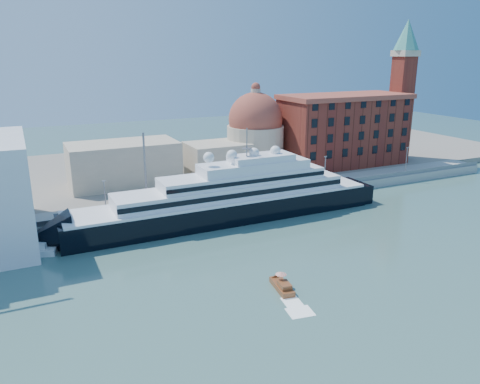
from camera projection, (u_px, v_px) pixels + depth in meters
ground at (290, 252)px, 92.91m from camera, size 400.00×400.00×0.00m
quay at (222, 200)px, 121.98m from camera, size 180.00×10.00×2.50m
land at (174, 168)px, 157.55m from camera, size 260.00×72.00×2.00m
quay_fence at (229, 198)px, 117.56m from camera, size 180.00×0.10×1.20m
superyacht at (216, 204)px, 108.97m from camera, size 84.16×11.67×25.15m
service_barge at (29, 251)px, 91.59m from camera, size 11.47×6.66×2.45m
water_taxi at (282, 286)px, 77.99m from camera, size 3.11×6.74×3.08m
warehouse at (344, 129)px, 155.43m from camera, size 43.00×19.00×23.25m
campanile at (403, 81)px, 161.06m from camera, size 8.40×8.40×47.00m
church at (210, 146)px, 142.40m from camera, size 66.00×18.00×25.50m
lamp_posts at (176, 175)px, 112.82m from camera, size 120.80×2.40×18.00m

